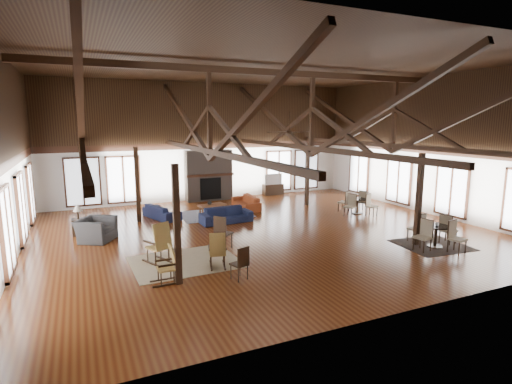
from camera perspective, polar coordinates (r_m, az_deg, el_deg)
name	(u,v)px	position (r m, az deg, el deg)	size (l,w,h in m)	color
floor	(263,232)	(14.95, 1.03, -5.69)	(16.00, 16.00, 0.00)	brown
ceiling	(264,65)	(14.52, 1.11, 17.74)	(16.00, 14.00, 0.02)	black
wall_back	(206,142)	(20.97, -7.14, 7.10)	(16.00, 0.02, 6.00)	white
wall_front	(410,175)	(8.65, 21.17, 2.35)	(16.00, 0.02, 6.00)	white
wall_left	(4,160)	(13.21, -32.28, 3.91)	(0.02, 14.00, 6.00)	white
wall_right	(428,146)	(19.24, 23.32, 6.10)	(0.02, 14.00, 6.00)	white
roof_truss	(263,122)	(14.39, 1.08, 9.94)	(15.60, 14.07, 3.14)	black
post_grid	(263,191)	(14.61, 1.05, 0.08)	(8.16, 7.16, 3.05)	black
fireplace	(209,176)	(20.81, -6.77, 2.35)	(2.50, 0.69, 2.60)	brown
ceiling_fan	(289,131)	(13.73, 4.78, 8.67)	(1.60, 1.60, 0.75)	black
sofa_navy_front	(226,215)	(16.26, -4.29, -3.31)	(2.09, 0.82, 0.61)	#151B3A
sofa_navy_left	(162,212)	(17.38, -13.31, -2.75)	(0.77, 1.96, 0.57)	#141938
sofa_orange	(246,202)	(18.83, -1.42, -1.47)	(0.79, 2.03, 0.59)	#913C1C
coffee_table	(212,206)	(17.69, -6.29, -1.95)	(1.27, 0.81, 0.45)	brown
vase	(210,202)	(17.65, -6.65, -1.45)	(0.20, 0.20, 0.21)	#B2B2B2
armchair	(96,230)	(14.82, -21.90, -5.01)	(1.20, 1.05, 0.78)	#313133
side_table_lamp	(79,223)	(15.79, -24.02, -4.10)	(0.45, 0.45, 1.14)	black
rocking_chair_a	(160,244)	(11.87, -13.55, -7.29)	(0.84, 1.07, 1.23)	#A4823E
rocking_chair_b	(217,251)	(11.33, -5.53, -8.40)	(0.60, 0.87, 1.02)	#A4823E
rocking_chair_c	(169,265)	(10.53, -12.28, -10.14)	(0.77, 0.44, 0.99)	#A4823E
side_chair_a	(222,230)	(12.83, -4.91, -5.43)	(0.65, 0.65, 1.10)	black
side_chair_b	(241,261)	(10.42, -2.12, -9.78)	(0.48, 0.48, 0.90)	black
cafe_table_near	(436,232)	(14.31, 24.31, -5.26)	(1.96, 1.96, 1.00)	black
cafe_table_far	(357,203)	(18.29, 14.30, -1.56)	(1.82, 1.82, 0.95)	black
cup_near	(437,224)	(14.27, 24.45, -4.19)	(0.12, 0.12, 0.09)	#B2B2B2
cup_far	(360,198)	(18.27, 14.57, -0.78)	(0.11, 0.11, 0.09)	#B2B2B2
tv_console	(273,189)	(22.43, 2.45, 0.38)	(1.16, 0.43, 0.58)	black
television	(273,179)	(22.32, 2.38, 1.87)	(1.05, 0.14, 0.60)	#B2B2B2
rug_tan	(185,262)	(12.02, -10.07, -9.80)	(3.02, 2.38, 0.01)	tan
rug_navy	(215,214)	(17.75, -5.86, -3.19)	(3.04, 2.28, 0.01)	#191F47
rug_dark	(432,245)	(14.59, 23.80, -6.95)	(2.11, 1.92, 0.01)	black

